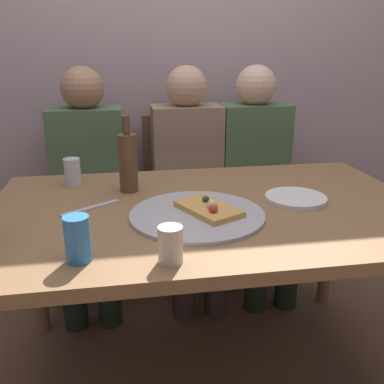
{
  "coord_description": "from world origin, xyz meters",
  "views": [
    {
      "loc": [
        -0.28,
        -1.34,
        1.25
      ],
      "look_at": [
        -0.06,
        0.01,
        0.78
      ],
      "focal_mm": 39.31,
      "sensor_mm": 36.0,
      "label": 1
    }
  ],
  "objects_px": {
    "soda_can": "(78,239)",
    "chair_left": "(92,191)",
    "dining_table": "(209,225)",
    "guest_in_beanie": "(189,172)",
    "pizza_tray": "(197,215)",
    "chair_middle": "(185,187)",
    "tumbler_far": "(73,172)",
    "pizza_slice_last": "(209,208)",
    "tumbler_near": "(170,245)",
    "plate_stack": "(296,198)",
    "guest_in_sweater": "(88,177)",
    "chair_right": "(248,183)",
    "table_knife": "(91,208)",
    "guest_by_wall": "(257,169)",
    "beer_bottle": "(128,162)"
  },
  "relations": [
    {
      "from": "dining_table",
      "to": "chair_middle",
      "type": "relative_size",
      "value": 1.68
    },
    {
      "from": "plate_stack",
      "to": "chair_middle",
      "type": "distance_m",
      "value": 0.94
    },
    {
      "from": "table_knife",
      "to": "guest_in_beanie",
      "type": "distance_m",
      "value": 0.82
    },
    {
      "from": "soda_can",
      "to": "chair_left",
      "type": "height_order",
      "value": "chair_left"
    },
    {
      "from": "table_knife",
      "to": "chair_left",
      "type": "height_order",
      "value": "chair_left"
    },
    {
      "from": "plate_stack",
      "to": "chair_right",
      "type": "distance_m",
      "value": 0.91
    },
    {
      "from": "soda_can",
      "to": "dining_table",
      "type": "bearing_deg",
      "value": 39.04
    },
    {
      "from": "pizza_slice_last",
      "to": "tumbler_far",
      "type": "bearing_deg",
      "value": 139.2
    },
    {
      "from": "pizza_tray",
      "to": "tumbler_near",
      "type": "height_order",
      "value": "tumbler_near"
    },
    {
      "from": "guest_by_wall",
      "to": "chair_middle",
      "type": "bearing_deg",
      "value": -22.51
    },
    {
      "from": "tumbler_far",
      "to": "plate_stack",
      "type": "bearing_deg",
      "value": -21.88
    },
    {
      "from": "pizza_slice_last",
      "to": "tumbler_near",
      "type": "distance_m",
      "value": 0.34
    },
    {
      "from": "chair_middle",
      "to": "guest_by_wall",
      "type": "xyz_separation_m",
      "value": [
        0.37,
        -0.15,
        0.13
      ]
    },
    {
      "from": "plate_stack",
      "to": "chair_right",
      "type": "height_order",
      "value": "chair_right"
    },
    {
      "from": "tumbler_far",
      "to": "chair_middle",
      "type": "height_order",
      "value": "chair_middle"
    },
    {
      "from": "tumbler_far",
      "to": "guest_in_beanie",
      "type": "xyz_separation_m",
      "value": [
        0.54,
        0.4,
        -0.14
      ]
    },
    {
      "from": "tumbler_far",
      "to": "plate_stack",
      "type": "xyz_separation_m",
      "value": [
        0.81,
        -0.32,
        -0.05
      ]
    },
    {
      "from": "chair_middle",
      "to": "guest_in_sweater",
      "type": "relative_size",
      "value": 0.77
    },
    {
      "from": "tumbler_near",
      "to": "tumbler_far",
      "type": "height_order",
      "value": "tumbler_far"
    },
    {
      "from": "guest_in_beanie",
      "to": "chair_middle",
      "type": "bearing_deg",
      "value": -90.0
    },
    {
      "from": "chair_middle",
      "to": "guest_in_sweater",
      "type": "height_order",
      "value": "guest_in_sweater"
    },
    {
      "from": "tumbler_near",
      "to": "pizza_tray",
      "type": "bearing_deg",
      "value": 67.46
    },
    {
      "from": "table_knife",
      "to": "soda_can",
      "type": "bearing_deg",
      "value": 56.13
    },
    {
      "from": "tumbler_near",
      "to": "plate_stack",
      "type": "bearing_deg",
      "value": 37.29
    },
    {
      "from": "dining_table",
      "to": "beer_bottle",
      "type": "xyz_separation_m",
      "value": [
        -0.27,
        0.21,
        0.19
      ]
    },
    {
      "from": "guest_in_sweater",
      "to": "guest_in_beanie",
      "type": "bearing_deg",
      "value": -180.0
    },
    {
      "from": "pizza_tray",
      "to": "guest_in_beanie",
      "type": "distance_m",
      "value": 0.82
    },
    {
      "from": "plate_stack",
      "to": "chair_right",
      "type": "bearing_deg",
      "value": 83.82
    },
    {
      "from": "chair_middle",
      "to": "guest_in_sweater",
      "type": "bearing_deg",
      "value": 16.47
    },
    {
      "from": "pizza_slice_last",
      "to": "guest_in_sweater",
      "type": "bearing_deg",
      "value": 119.06
    },
    {
      "from": "pizza_tray",
      "to": "guest_in_sweater",
      "type": "relative_size",
      "value": 0.38
    },
    {
      "from": "dining_table",
      "to": "guest_in_beanie",
      "type": "height_order",
      "value": "guest_in_beanie"
    },
    {
      "from": "table_knife",
      "to": "chair_left",
      "type": "bearing_deg",
      "value": -118.79
    },
    {
      "from": "tumbler_near",
      "to": "chair_right",
      "type": "relative_size",
      "value": 0.11
    },
    {
      "from": "dining_table",
      "to": "guest_in_beanie",
      "type": "relative_size",
      "value": 1.29
    },
    {
      "from": "chair_middle",
      "to": "guest_in_beanie",
      "type": "height_order",
      "value": "guest_in_beanie"
    },
    {
      "from": "chair_right",
      "to": "guest_by_wall",
      "type": "distance_m",
      "value": 0.2
    },
    {
      "from": "pizza_tray",
      "to": "guest_by_wall",
      "type": "relative_size",
      "value": 0.38
    },
    {
      "from": "tumbler_near",
      "to": "plate_stack",
      "type": "relative_size",
      "value": 0.45
    },
    {
      "from": "tumbler_far",
      "to": "chair_right",
      "type": "height_order",
      "value": "chair_right"
    },
    {
      "from": "beer_bottle",
      "to": "plate_stack",
      "type": "height_order",
      "value": "beer_bottle"
    },
    {
      "from": "pizza_tray",
      "to": "guest_in_sweater",
      "type": "distance_m",
      "value": 0.91
    },
    {
      "from": "tumbler_far",
      "to": "pizza_tray",
      "type": "bearing_deg",
      "value": -43.71
    },
    {
      "from": "dining_table",
      "to": "guest_by_wall",
      "type": "bearing_deg",
      "value": 60.22
    },
    {
      "from": "plate_stack",
      "to": "dining_table",
      "type": "bearing_deg",
      "value": 179.76
    },
    {
      "from": "table_knife",
      "to": "guest_in_beanie",
      "type": "bearing_deg",
      "value": -156.44
    },
    {
      "from": "pizza_tray",
      "to": "table_knife",
      "type": "xyz_separation_m",
      "value": [
        -0.35,
        0.13,
        -0.0
      ]
    },
    {
      "from": "soda_can",
      "to": "chair_right",
      "type": "relative_size",
      "value": 0.14
    },
    {
      "from": "dining_table",
      "to": "table_knife",
      "type": "height_order",
      "value": "table_knife"
    },
    {
      "from": "table_knife",
      "to": "chair_right",
      "type": "xyz_separation_m",
      "value": [
        0.82,
        0.83,
        -0.22
      ]
    }
  ]
}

